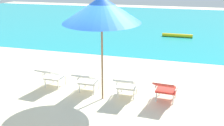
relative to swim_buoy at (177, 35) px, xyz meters
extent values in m
plane|color=beige|center=(-1.35, -4.38, -0.10)|extent=(40.00, 40.00, 0.00)
cube|color=teal|center=(-1.35, 4.48, -0.09)|extent=(40.00, 18.00, 0.01)
cylinder|color=yellow|center=(0.00, 0.00, 0.00)|extent=(1.60, 0.18, 0.18)
cube|color=silver|center=(-2.99, -8.09, 0.18)|extent=(0.55, 0.53, 0.04)
cube|color=silver|center=(-3.02, -8.46, 0.45)|extent=(0.55, 0.55, 0.27)
cylinder|color=white|center=(-3.20, -7.87, 0.03)|extent=(0.04, 0.04, 0.26)
cylinder|color=white|center=(-2.76, -7.90, 0.03)|extent=(0.04, 0.04, 0.26)
cylinder|color=white|center=(-3.23, -8.29, 0.03)|extent=(0.04, 0.04, 0.26)
cylinder|color=white|center=(-2.79, -8.32, 0.03)|extent=(0.04, 0.04, 0.26)
cube|color=white|center=(-3.25, -8.08, 0.30)|extent=(0.06, 0.50, 0.03)
cube|color=white|center=(-2.73, -8.11, 0.30)|extent=(0.06, 0.50, 0.03)
cube|color=silver|center=(-1.89, -8.13, 0.18)|extent=(0.52, 0.50, 0.04)
cube|color=silver|center=(-1.90, -8.49, 0.45)|extent=(0.52, 0.52, 0.27)
cylinder|color=white|center=(-2.11, -7.92, 0.03)|extent=(0.04, 0.04, 0.26)
cylinder|color=white|center=(-1.67, -7.92, 0.03)|extent=(0.04, 0.04, 0.26)
cylinder|color=white|center=(-2.12, -8.34, 0.03)|extent=(0.04, 0.04, 0.26)
cylinder|color=white|center=(-1.68, -8.34, 0.03)|extent=(0.04, 0.04, 0.26)
cube|color=white|center=(-2.15, -8.13, 0.30)|extent=(0.03, 0.50, 0.03)
cube|color=white|center=(-1.63, -8.13, 0.30)|extent=(0.03, 0.50, 0.03)
cube|color=silver|center=(-0.76, -8.15, 0.18)|extent=(0.54, 0.52, 0.04)
cube|color=silver|center=(-0.75, -8.51, 0.45)|extent=(0.54, 0.53, 0.27)
cylinder|color=white|center=(-0.99, -7.95, 0.03)|extent=(0.04, 0.04, 0.26)
cylinder|color=white|center=(-0.55, -7.93, 0.03)|extent=(0.04, 0.04, 0.26)
cylinder|color=white|center=(-0.98, -8.37, 0.03)|extent=(0.04, 0.04, 0.26)
cylinder|color=white|center=(-0.54, -8.35, 0.03)|extent=(0.04, 0.04, 0.26)
cube|color=white|center=(-1.02, -8.16, 0.30)|extent=(0.05, 0.50, 0.03)
cube|color=white|center=(-0.50, -8.14, 0.30)|extent=(0.05, 0.50, 0.03)
cube|color=red|center=(0.28, -8.10, 0.18)|extent=(0.55, 0.53, 0.04)
cube|color=red|center=(0.26, -8.46, 0.45)|extent=(0.55, 0.55, 0.27)
cylinder|color=white|center=(0.08, -7.87, 0.03)|extent=(0.04, 0.04, 0.26)
cylinder|color=white|center=(0.52, -7.90, 0.03)|extent=(0.04, 0.04, 0.26)
cylinder|color=white|center=(0.05, -8.29, 0.03)|extent=(0.04, 0.04, 0.26)
cylinder|color=white|center=(0.49, -8.32, 0.03)|extent=(0.04, 0.04, 0.26)
cube|color=white|center=(0.02, -8.08, 0.30)|extent=(0.06, 0.50, 0.03)
cube|color=white|center=(0.54, -8.11, 0.30)|extent=(0.06, 0.50, 0.03)
cylinder|color=olive|center=(-1.36, -8.52, 0.95)|extent=(0.05, 0.05, 2.09)
cone|color=blue|center=(-1.36, -8.52, 2.28)|extent=(2.16, 2.18, 0.72)
camera|label=1|loc=(0.86, -14.99, 3.08)|focal=44.44mm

